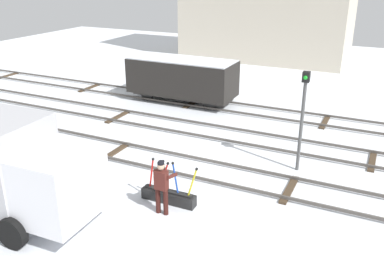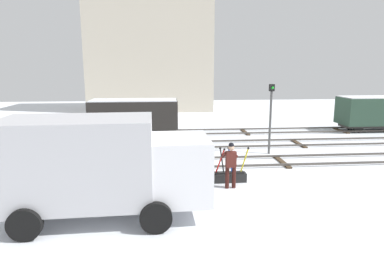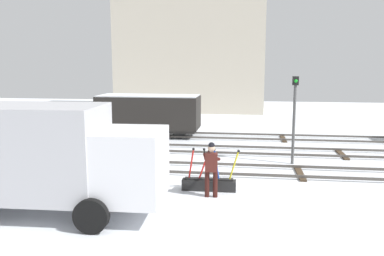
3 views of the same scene
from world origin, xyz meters
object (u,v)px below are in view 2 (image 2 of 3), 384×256
object	(u,v)px
delivery_truck	(103,164)
signal_post	(271,112)
rail_worker	(231,162)
freight_car_mid_siding	(380,111)
freight_car_back_track	(134,115)
switch_lever_frame	(224,176)

from	to	relation	value
delivery_truck	signal_post	size ratio (longest dim) A/B	1.65
signal_post	rail_worker	bearing A→B (deg)	-123.08
delivery_truck	freight_car_mid_siding	world-z (taller)	delivery_truck
rail_worker	delivery_truck	size ratio (longest dim) A/B	0.29
freight_car_back_track	freight_car_mid_siding	world-z (taller)	freight_car_mid_siding
signal_post	freight_car_mid_siding	world-z (taller)	signal_post
signal_post	delivery_truck	bearing A→B (deg)	-137.30
freight_car_back_track	freight_car_mid_siding	bearing A→B (deg)	0.36
rail_worker	freight_car_mid_siding	bearing A→B (deg)	37.33
rail_worker	signal_post	world-z (taller)	signal_post
switch_lever_frame	rail_worker	distance (m)	0.99
delivery_truck	freight_car_mid_siding	size ratio (longest dim) A/B	1.06
delivery_truck	freight_car_back_track	xyz separation A→B (m)	(-0.24, 12.33, -0.33)
freight_car_mid_siding	freight_car_back_track	bearing A→B (deg)	-179.79
rail_worker	freight_car_back_track	bearing A→B (deg)	113.08
signal_post	freight_car_back_track	distance (m)	9.44
freight_car_mid_siding	switch_lever_frame	bearing A→B (deg)	-143.66
switch_lever_frame	delivery_truck	bearing A→B (deg)	-147.56
rail_worker	delivery_truck	bearing A→B (deg)	-154.75
freight_car_mid_siding	rail_worker	bearing A→B (deg)	-141.63
rail_worker	signal_post	xyz separation A→B (m)	(3.04, 4.66, 1.26)
switch_lever_frame	freight_car_mid_siding	size ratio (longest dim) A/B	0.33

